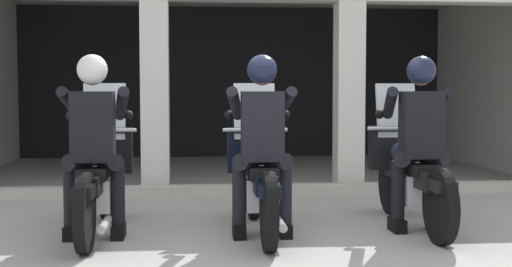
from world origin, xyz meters
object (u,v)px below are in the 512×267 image
object	(u,v)px
motorcycle_left	(99,177)
police_officer_left	(93,130)
motorcycle_center	(259,176)
police_officer_right	(420,128)
motorcycle_right	(409,173)
police_officer_center	(262,130)

from	to	relation	value
motorcycle_left	police_officer_left	distance (m)	0.52
motorcycle_center	police_officer_right	world-z (taller)	police_officer_right
motorcycle_right	police_officer_left	bearing A→B (deg)	-170.96
police_officer_center	police_officer_left	bearing A→B (deg)	179.90
police_officer_left	police_officer_center	size ratio (longest dim) A/B	1.00
motorcycle_left	police_officer_center	size ratio (longest dim) A/B	1.29
motorcycle_right	police_officer_right	world-z (taller)	police_officer_right
motorcycle_right	police_officer_right	distance (m)	0.52
police_officer_left	motorcycle_right	size ratio (longest dim) A/B	0.78
police_officer_left	motorcycle_right	distance (m)	2.94
police_officer_left	motorcycle_center	bearing A→B (deg)	6.94
police_officer_left	motorcycle_right	bearing A→B (deg)	5.06
police_officer_left	police_officer_right	bearing A→B (deg)	-0.55
motorcycle_left	police_officer_left	bearing A→B (deg)	-91.53
motorcycle_left	police_officer_right	distance (m)	2.93
police_officer_center	police_officer_right	xyz separation A→B (m)	(1.44, 0.11, 0.00)
police_officer_left	motorcycle_center	xyz separation A→B (m)	(1.44, 0.21, -0.44)
police_officer_center	motorcycle_right	world-z (taller)	police_officer_center
motorcycle_center	motorcycle_right	world-z (taller)	same
motorcycle_center	police_officer_center	bearing A→B (deg)	-87.38
motorcycle_right	motorcycle_center	bearing A→B (deg)	-172.86
motorcycle_left	motorcycle_right	size ratio (longest dim) A/B	1.00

